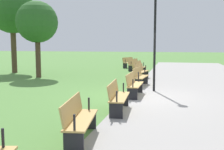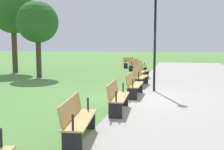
# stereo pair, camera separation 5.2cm
# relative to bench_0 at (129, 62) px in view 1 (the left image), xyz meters

# --- Properties ---
(ground_plane) EXTENTS (120.00, 120.00, 0.00)m
(ground_plane) POSITION_rel_bench_0_xyz_m (12.53, 2.41, -0.47)
(ground_plane) COLOR #54843D
(path_paving) EXTENTS (40.15, 6.31, 0.01)m
(path_paving) POSITION_rel_bench_0_xyz_m (12.53, 5.22, -0.47)
(path_paving) COLOR #A39E99
(path_paving) RESTS_ON ground
(bench_0) EXTENTS (1.71, 1.04, 0.89)m
(bench_0) POSITION_rel_bench_0_xyz_m (0.00, 0.00, 0.00)
(bench_0) COLOR tan
(bench_0) RESTS_ON ground
(bench_1) EXTENTS (1.72, 0.94, 0.89)m
(bench_1) POSITION_rel_bench_0_xyz_m (2.42, 0.84, 0.00)
(bench_1) COLOR tan
(bench_1) RESTS_ON ground
(bench_2) EXTENTS (1.72, 0.83, 0.89)m
(bench_2) POSITION_rel_bench_0_xyz_m (4.90, 1.49, 0.00)
(bench_2) COLOR tan
(bench_2) RESTS_ON ground
(bench_3) EXTENTS (1.71, 0.71, 0.89)m
(bench_3) POSITION_rel_bench_0_xyz_m (7.42, 1.96, 0.00)
(bench_3) COLOR tan
(bench_3) RESTS_ON ground
(bench_4) EXTENTS (1.68, 0.59, 0.89)m
(bench_4) POSITION_rel_bench_0_xyz_m (9.97, 2.25, 0.00)
(bench_4) COLOR tan
(bench_4) RESTS_ON ground
(bench_5) EXTENTS (1.65, 0.47, 0.89)m
(bench_5) POSITION_rel_bench_0_xyz_m (12.53, 2.34, 0.00)
(bench_5) COLOR tan
(bench_5) RESTS_ON ground
(bench_6) EXTENTS (1.68, 0.59, 0.89)m
(bench_6) POSITION_rel_bench_0_xyz_m (15.09, 2.25, 0.00)
(bench_6) COLOR tan
(bench_6) RESTS_ON ground
(bench_7) EXTENTS (1.71, 0.71, 0.89)m
(bench_7) POSITION_rel_bench_0_xyz_m (17.64, 1.96, 0.00)
(bench_7) COLOR tan
(bench_7) RESTS_ON ground
(tree_0) EXTENTS (2.49, 2.49, 4.59)m
(tree_0) POSITION_rel_bench_0_xyz_m (8.01, -4.23, 2.84)
(tree_0) COLOR #4C3828
(tree_0) RESTS_ON ground
(tree_1) EXTENTS (3.14, 3.14, 5.91)m
(tree_1) POSITION_rel_bench_0_xyz_m (5.92, -7.25, 3.83)
(tree_1) COLOR #4C3828
(tree_1) RESTS_ON ground
(lamp_post) EXTENTS (0.32, 0.32, 4.27)m
(lamp_post) POSITION_rel_bench_0_xyz_m (11.25, 3.03, 2.48)
(lamp_post) COLOR black
(lamp_post) RESTS_ON ground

